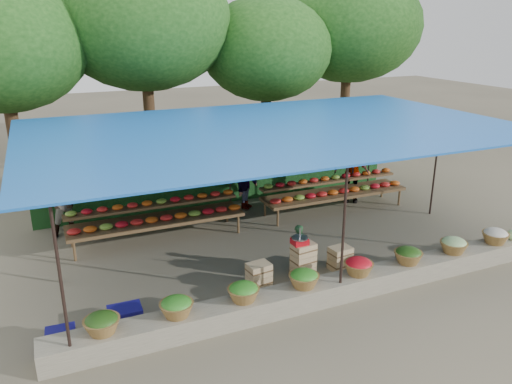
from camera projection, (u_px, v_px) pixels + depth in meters
name	position (u px, v px, depth m)	size (l,w,h in m)	color
ground	(273.00, 243.00, 12.00)	(60.00, 60.00, 0.00)	brown
stone_curb	(335.00, 288.00, 9.55)	(10.60, 0.55, 0.40)	#655F50
stall_canopy	(274.00, 133.00, 11.18)	(10.80, 6.60, 2.82)	black
produce_baskets	(332.00, 272.00, 9.39)	(8.98, 0.58, 0.34)	brown
netting_backdrop	(227.00, 161.00, 14.32)	(10.60, 0.06, 2.50)	#1C4E1F
tree_row	(207.00, 33.00, 15.94)	(16.51, 5.50, 7.12)	#332412
fruit_table_left	(157.00, 216.00, 12.03)	(4.21, 0.95, 0.93)	#503620
fruit_table_right	(334.00, 189.00, 13.92)	(4.21, 0.95, 0.93)	#503620
crate_counter	(302.00, 264.00, 10.27)	(2.38, 0.39, 0.77)	#A0825B
weighing_scale	(300.00, 240.00, 10.07)	(0.33, 0.33, 0.35)	red
vendor_seated	(298.00, 248.00, 10.53)	(0.38, 0.25, 1.04)	#1C3D20
customer_left	(66.00, 202.00, 12.12)	(0.87, 0.68, 1.79)	slate
customer_mid	(247.00, 181.00, 13.98)	(1.05, 0.61, 1.63)	slate
customer_right	(351.00, 173.00, 14.51)	(1.01, 0.42, 1.72)	slate
blue_crate_front	(61.00, 337.00, 8.18)	(0.47, 0.34, 0.28)	navy
blue_crate_back	(125.00, 316.00, 8.69)	(0.57, 0.41, 0.34)	navy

